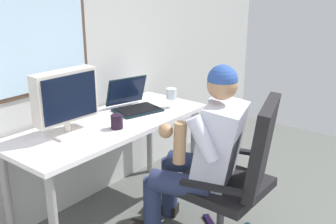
% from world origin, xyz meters
% --- Properties ---
extents(wall_rear, '(5.21, 0.08, 2.83)m').
position_xyz_m(wall_rear, '(-0.02, 2.72, 1.42)').
color(wall_rear, '#BBBBB8').
rests_on(wall_rear, ground).
extents(desk, '(1.52, 0.62, 0.74)m').
position_xyz_m(desk, '(-0.03, 2.35, 0.64)').
color(desk, gray).
rests_on(desk, ground).
extents(office_chair, '(0.70, 0.63, 1.01)m').
position_xyz_m(office_chair, '(0.23, 1.45, 0.55)').
color(office_chair, black).
rests_on(office_chair, ground).
extents(person_seated, '(0.64, 0.82, 1.21)m').
position_xyz_m(person_seated, '(0.16, 1.70, 0.63)').
color(person_seated, '#252E4F').
rests_on(person_seated, ground).
extents(crt_monitor, '(0.43, 0.20, 0.42)m').
position_xyz_m(crt_monitor, '(-0.36, 2.40, 0.98)').
color(crt_monitor, beige).
rests_on(crt_monitor, desk).
extents(laptop, '(0.40, 0.40, 0.24)m').
position_xyz_m(laptop, '(0.29, 2.43, 0.80)').
color(laptop, black).
rests_on(laptop, desk).
extents(wine_glass, '(0.08, 0.08, 0.15)m').
position_xyz_m(wine_glass, '(0.50, 2.22, 0.84)').
color(wine_glass, silver).
rests_on(wine_glass, desk).
extents(coffee_mug, '(0.08, 0.08, 0.09)m').
position_xyz_m(coffee_mug, '(-0.09, 2.22, 0.79)').
color(coffee_mug, black).
rests_on(coffee_mug, desk).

